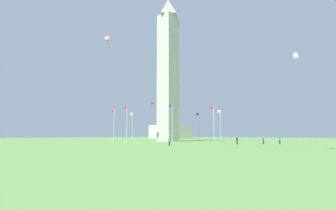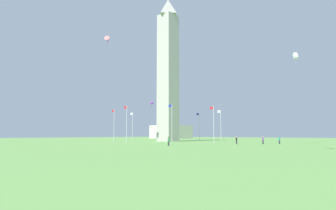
{
  "view_description": "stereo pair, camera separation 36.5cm",
  "coord_description": "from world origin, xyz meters",
  "px_view_note": "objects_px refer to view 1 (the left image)",
  "views": [
    {
      "loc": [
        -54.86,
        62.27,
        1.99
      ],
      "look_at": [
        0.0,
        0.0,
        10.69
      ],
      "focal_mm": 30.21,
      "sensor_mm": 36.0,
      "label": 1
    },
    {
      "loc": [
        -55.13,
        62.03,
        1.99
      ],
      "look_at": [
        0.0,
        0.0,
        10.69
      ],
      "focal_mm": 30.21,
      "sensor_mm": 36.0,
      "label": 2
    }
  ],
  "objects_px": {
    "flagpole_sw": "(221,124)",
    "flagpole_w": "(199,125)",
    "flagpole_ne": "(114,124)",
    "person_teal_shirt": "(280,140)",
    "flagpole_se": "(172,122)",
    "obelisk_monument": "(168,69)",
    "flagpole_nw": "(165,126)",
    "kite_purple_delta": "(152,103)",
    "kite_white_box": "(296,56)",
    "person_black_shirt": "(237,140)",
    "flagpole_s": "(214,123)",
    "person_green_shirt": "(169,141)",
    "kite_red_delta": "(108,39)",
    "flagpole_n": "(132,125)",
    "person_purple_shirt": "(263,140)",
    "flagpole_e": "(127,122)",
    "distant_building": "(170,132)"
  },
  "relations": [
    {
      "from": "flagpole_sw",
      "to": "flagpole_w",
      "type": "height_order",
      "value": "same"
    },
    {
      "from": "flagpole_ne",
      "to": "person_teal_shirt",
      "type": "height_order",
      "value": "flagpole_ne"
    },
    {
      "from": "person_teal_shirt",
      "to": "flagpole_se",
      "type": "bearing_deg",
      "value": 7.35
    },
    {
      "from": "obelisk_monument",
      "to": "flagpole_nw",
      "type": "relative_size",
      "value": 4.65
    },
    {
      "from": "kite_purple_delta",
      "to": "kite_white_box",
      "type": "bearing_deg",
      "value": -154.7
    },
    {
      "from": "obelisk_monument",
      "to": "kite_white_box",
      "type": "xyz_separation_m",
      "value": [
        -36.26,
        -0.47,
        -2.84
      ]
    },
    {
      "from": "person_black_shirt",
      "to": "kite_white_box",
      "type": "height_order",
      "value": "kite_white_box"
    },
    {
      "from": "flagpole_se",
      "to": "kite_purple_delta",
      "type": "relative_size",
      "value": 4.99
    },
    {
      "from": "flagpole_se",
      "to": "person_black_shirt",
      "type": "xyz_separation_m",
      "value": [
        -15.31,
        -2.99,
        -4.27
      ]
    },
    {
      "from": "flagpole_s",
      "to": "person_green_shirt",
      "type": "height_order",
      "value": "flagpole_s"
    },
    {
      "from": "person_teal_shirt",
      "to": "kite_red_delta",
      "type": "xyz_separation_m",
      "value": [
        33.7,
        19.91,
        24.47
      ]
    },
    {
      "from": "flagpole_se",
      "to": "kite_red_delta",
      "type": "xyz_separation_m",
      "value": [
        11.89,
        10.4,
        20.29
      ]
    },
    {
      "from": "kite_red_delta",
      "to": "flagpole_se",
      "type": "bearing_deg",
      "value": -138.83
    },
    {
      "from": "flagpole_sw",
      "to": "flagpole_nw",
      "type": "height_order",
      "value": "same"
    },
    {
      "from": "flagpole_se",
      "to": "person_teal_shirt",
      "type": "bearing_deg",
      "value": -156.44
    },
    {
      "from": "flagpole_sw",
      "to": "kite_purple_delta",
      "type": "relative_size",
      "value": 4.99
    },
    {
      "from": "person_green_shirt",
      "to": "flagpole_n",
      "type": "bearing_deg",
      "value": 42.8
    },
    {
      "from": "flagpole_nw",
      "to": "kite_red_delta",
      "type": "relative_size",
      "value": 3.71
    },
    {
      "from": "flagpole_se",
      "to": "person_teal_shirt",
      "type": "distance_m",
      "value": 24.16
    },
    {
      "from": "person_purple_shirt",
      "to": "kite_purple_delta",
      "type": "height_order",
      "value": "kite_purple_delta"
    },
    {
      "from": "flagpole_se",
      "to": "flagpole_s",
      "type": "distance_m",
      "value": 12.02
    },
    {
      "from": "flagpole_sw",
      "to": "person_black_shirt",
      "type": "relative_size",
      "value": 5.83
    },
    {
      "from": "flagpole_e",
      "to": "flagpole_w",
      "type": "xyz_separation_m",
      "value": [
        -0.0,
        -31.41,
        0.0
      ]
    },
    {
      "from": "person_purple_shirt",
      "to": "flagpole_se",
      "type": "bearing_deg",
      "value": 15.91
    },
    {
      "from": "flagpole_s",
      "to": "kite_white_box",
      "type": "height_order",
      "value": "kite_white_box"
    },
    {
      "from": "flagpole_n",
      "to": "distant_building",
      "type": "bearing_deg",
      "value": -61.97
    },
    {
      "from": "flagpole_n",
      "to": "kite_white_box",
      "type": "bearing_deg",
      "value": -179.49
    },
    {
      "from": "flagpole_s",
      "to": "person_teal_shirt",
      "type": "relative_size",
      "value": 5.3
    },
    {
      "from": "person_black_shirt",
      "to": "person_green_shirt",
      "type": "bearing_deg",
      "value": 78.39
    },
    {
      "from": "person_green_shirt",
      "to": "person_black_shirt",
      "type": "bearing_deg",
      "value": -31.88
    },
    {
      "from": "distant_building",
      "to": "person_purple_shirt",
      "type": "bearing_deg",
      "value": 143.43
    },
    {
      "from": "person_black_shirt",
      "to": "person_green_shirt",
      "type": "relative_size",
      "value": 0.92
    },
    {
      "from": "person_black_shirt",
      "to": "flagpole_n",
      "type": "bearing_deg",
      "value": -5.05
    },
    {
      "from": "flagpole_ne",
      "to": "kite_white_box",
      "type": "distance_m",
      "value": 50.72
    },
    {
      "from": "flagpole_e",
      "to": "flagpole_se",
      "type": "xyz_separation_m",
      "value": [
        -11.11,
        -4.6,
        0.0
      ]
    },
    {
      "from": "flagpole_w",
      "to": "person_green_shirt",
      "type": "height_order",
      "value": "flagpole_w"
    },
    {
      "from": "kite_white_box",
      "to": "distant_building",
      "type": "xyz_separation_m",
      "value": [
        78.44,
        -49.16,
        -15.44
      ]
    },
    {
      "from": "obelisk_monument",
      "to": "person_black_shirt",
      "type": "distance_m",
      "value": 34.61
    },
    {
      "from": "person_purple_shirt",
      "to": "flagpole_nw",
      "type": "bearing_deg",
      "value": -23.92
    },
    {
      "from": "obelisk_monument",
      "to": "flagpole_s",
      "type": "bearing_deg",
      "value": 180.0
    },
    {
      "from": "kite_purple_delta",
      "to": "person_purple_shirt",
      "type": "bearing_deg",
      "value": -158.59
    },
    {
      "from": "person_green_shirt",
      "to": "person_teal_shirt",
      "type": "bearing_deg",
      "value": -41.6
    },
    {
      "from": "flagpole_ne",
      "to": "person_black_shirt",
      "type": "xyz_separation_m",
      "value": [
        -37.53,
        -2.99,
        -4.27
      ]
    },
    {
      "from": "kite_red_delta",
      "to": "kite_white_box",
      "type": "relative_size",
      "value": 0.93
    },
    {
      "from": "flagpole_n",
      "to": "person_black_shirt",
      "type": "relative_size",
      "value": 5.83
    },
    {
      "from": "flagpole_ne",
      "to": "flagpole_e",
      "type": "bearing_deg",
      "value": 157.5
    },
    {
      "from": "flagpole_ne",
      "to": "person_purple_shirt",
      "type": "bearing_deg",
      "value": -170.59
    },
    {
      "from": "flagpole_ne",
      "to": "flagpole_nw",
      "type": "relative_size",
      "value": 1.0
    },
    {
      "from": "kite_red_delta",
      "to": "kite_purple_delta",
      "type": "xyz_separation_m",
      "value": [
        -7.45,
        -7.96,
        -15.72
      ]
    },
    {
      "from": "flagpole_e",
      "to": "kite_red_delta",
      "type": "bearing_deg",
      "value": 82.28
    }
  ]
}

